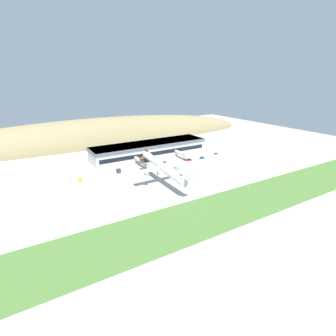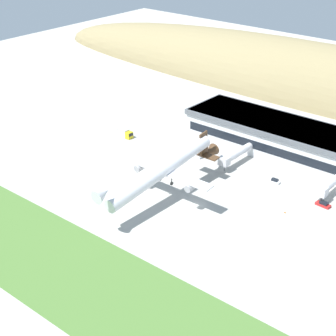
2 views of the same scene
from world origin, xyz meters
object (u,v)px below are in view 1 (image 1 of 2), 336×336
(jetway_0, at_px, (141,161))
(jetway_1, at_px, (182,154))
(service_car_1, at_px, (216,154))
(service_car_3, at_px, (189,160))
(terminal_building, at_px, (150,149))
(box_truck, at_px, (122,170))
(fuel_truck, at_px, (76,181))
(service_car_0, at_px, (202,158))
(cargo_airplane, at_px, (162,167))
(traffic_cone_0, at_px, (190,166))
(service_car_2, at_px, (165,163))

(jetway_0, distance_m, jetway_1, 34.60)
(service_car_1, relative_size, service_car_3, 0.90)
(terminal_building, height_order, box_truck, terminal_building)
(fuel_truck, xyz_separation_m, box_truck, (30.52, 3.48, 0.11))
(service_car_0, xyz_separation_m, service_car_1, (16.49, 2.73, -0.04))
(cargo_airplane, bearing_deg, service_car_0, 28.39)
(jetway_0, bearing_deg, service_car_1, -3.60)
(box_truck, bearing_deg, terminal_building, 35.91)
(box_truck, bearing_deg, fuel_truck, -173.50)
(service_car_3, bearing_deg, jetway_1, 103.82)
(terminal_building, bearing_deg, jetway_1, -47.41)
(box_truck, height_order, traffic_cone_0, box_truck)
(box_truck, bearing_deg, service_car_2, 1.53)
(terminal_building, xyz_separation_m, service_car_1, (47.51, -24.28, -5.58))
(jetway_0, xyz_separation_m, cargo_airplane, (-3.06, -34.33, 6.49))
(terminal_building, xyz_separation_m, jetway_0, (-16.89, -20.23, -2.20))
(terminal_building, xyz_separation_m, cargo_airplane, (-19.95, -54.56, 4.29))
(service_car_1, bearing_deg, traffic_cone_0, -160.31)
(terminal_building, bearing_deg, box_truck, -144.09)
(cargo_airplane, xyz_separation_m, box_truck, (-12.39, 31.14, -8.90))
(terminal_building, xyz_separation_m, box_truck, (-32.34, -23.42, -4.60))
(jetway_0, relative_size, box_truck, 2.31)
(cargo_airplane, distance_m, service_car_3, 49.58)
(fuel_truck, relative_size, traffic_cone_0, 10.78)
(terminal_building, distance_m, cargo_airplane, 58.25)
(jetway_0, xyz_separation_m, traffic_cone_0, (29.32, -16.60, -3.71))
(jetway_1, relative_size, service_car_1, 3.63)
(service_car_1, xyz_separation_m, service_car_3, (-28.16, -1.71, 0.01))
(box_truck, bearing_deg, jetway_0, 11.67)
(service_car_0, height_order, box_truck, box_truck)
(service_car_1, xyz_separation_m, service_car_2, (-47.14, 1.73, 0.01))
(service_car_3, bearing_deg, terminal_building, 126.67)
(cargo_airplane, xyz_separation_m, service_car_1, (67.46, 30.28, -9.88))
(traffic_cone_0, bearing_deg, jetway_1, 73.33)
(fuel_truck, bearing_deg, service_car_0, -0.07)
(cargo_airplane, height_order, service_car_1, cargo_airplane)
(jetway_0, xyz_separation_m, service_car_2, (17.26, -2.32, -3.37))
(jetway_1, relative_size, cargo_airplane, 0.29)
(jetway_1, xyz_separation_m, service_car_1, (29.82, -5.03, -3.38))
(service_car_2, distance_m, service_car_3, 19.29)
(box_truck, xyz_separation_m, traffic_cone_0, (44.77, -13.41, -1.31))
(fuel_truck, bearing_deg, box_truck, 6.50)
(jetway_0, relative_size, traffic_cone_0, 29.97)
(cargo_airplane, relative_size, service_car_2, 13.67)
(terminal_building, distance_m, box_truck, 40.20)
(cargo_airplane, bearing_deg, box_truck, 111.70)
(service_car_0, height_order, service_car_2, service_car_0)
(jetway_0, xyz_separation_m, box_truck, (-15.45, -3.19, -2.40))
(cargo_airplane, xyz_separation_m, fuel_truck, (-42.91, 27.66, -9.01))
(fuel_truck, bearing_deg, service_car_3, 0.63)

